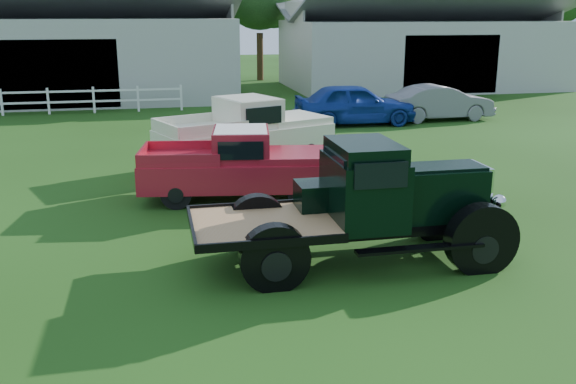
{
  "coord_description": "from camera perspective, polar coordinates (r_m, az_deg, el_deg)",
  "views": [
    {
      "loc": [
        -2.37,
        -10.89,
        4.53
      ],
      "look_at": [
        0.2,
        1.2,
        1.05
      ],
      "focal_mm": 40.0,
      "sensor_mm": 36.0,
      "label": 1
    }
  ],
  "objects": [
    {
      "name": "tree_c",
      "position": [
        44.5,
        -2.55,
        15.68
      ],
      "size": [
        5.4,
        5.4,
        9.0
      ],
      "primitive_type": null,
      "color": "black",
      "rests_on": "ground"
    },
    {
      "name": "white_pickup",
      "position": [
        19.56,
        -3.83,
        5.32
      ],
      "size": [
        5.89,
        3.98,
        2.02
      ],
      "primitive_type": null,
      "rotation": [
        0.0,
        0.0,
        0.37
      ],
      "color": "beige",
      "rests_on": "ground"
    },
    {
      "name": "misc_car_grey",
      "position": [
        28.68,
        13.35,
        7.74
      ],
      "size": [
        4.62,
        1.79,
        1.5
      ],
      "primitive_type": "imported",
      "rotation": [
        0.0,
        0.0,
        1.62
      ],
      "color": "slate",
      "rests_on": "ground"
    },
    {
      "name": "fence_rail",
      "position": [
        31.65,
        -22.33,
        7.43
      ],
      "size": [
        14.2,
        0.16,
        1.2
      ],
      "primitive_type": null,
      "color": "white",
      "rests_on": "ground"
    },
    {
      "name": "vintage_flatbed",
      "position": [
        11.83,
        6.17,
        -1.01
      ],
      "size": [
        5.77,
        2.29,
        2.28
      ],
      "primitive_type": null,
      "rotation": [
        0.0,
        0.0,
        -0.0
      ],
      "color": "black",
      "rests_on": "ground"
    },
    {
      "name": "ground",
      "position": [
        12.03,
        0.26,
        -6.4
      ],
      "size": [
        120.0,
        120.0,
        0.0
      ],
      "primitive_type": "plane",
      "color": "#18360C"
    },
    {
      "name": "red_pickup",
      "position": [
        15.95,
        -4.5,
        2.52
      ],
      "size": [
        5.16,
        2.61,
        1.8
      ],
      "primitive_type": null,
      "rotation": [
        0.0,
        0.0,
        -0.15
      ],
      "color": "#A61829",
      "rests_on": "ground"
    },
    {
      "name": "tree_d",
      "position": [
        49.3,
        12.92,
        15.9
      ],
      "size": [
        6.0,
        6.0,
        10.0
      ],
      "primitive_type": null,
      "color": "black",
      "rests_on": "ground"
    },
    {
      "name": "tree_e",
      "position": [
        51.42,
        22.28,
        14.86
      ],
      "size": [
        5.7,
        5.7,
        9.5
      ],
      "primitive_type": null,
      "color": "black",
      "rests_on": "ground"
    },
    {
      "name": "misc_car_blue",
      "position": [
        26.9,
        5.95,
        7.79
      ],
      "size": [
        5.08,
        2.21,
        1.71
      ],
      "primitive_type": "imported",
      "rotation": [
        0.0,
        0.0,
        1.53
      ],
      "color": "navy",
      "rests_on": "ground"
    },
    {
      "name": "shed_left",
      "position": [
        37.22,
        -19.58,
        12.19
      ],
      "size": [
        18.8,
        10.2,
        5.6
      ],
      "primitive_type": null,
      "color": "#999A8B",
      "rests_on": "ground"
    },
    {
      "name": "shed_right",
      "position": [
        41.32,
        11.66,
        12.74
      ],
      "size": [
        16.8,
        9.2,
        5.2
      ],
      "primitive_type": null,
      "color": "#999A8B",
      "rests_on": "ground"
    }
  ]
}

